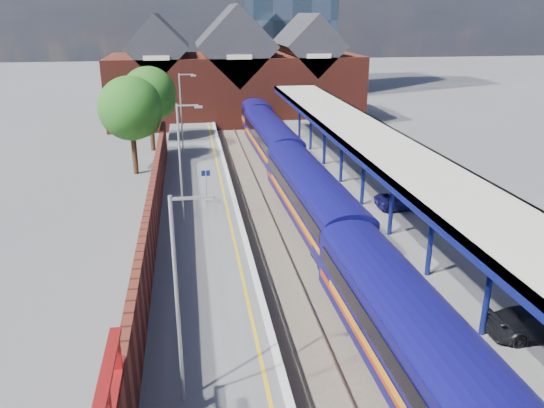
# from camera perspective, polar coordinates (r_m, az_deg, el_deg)

# --- Properties ---
(ground) EXTENTS (240.00, 240.00, 0.00)m
(ground) POSITION_cam_1_polar(r_m,az_deg,el_deg) (40.75, -0.24, 1.58)
(ground) COLOR #5B5B5E
(ground) RESTS_ON ground
(ballast_bed) EXTENTS (6.00, 76.00, 0.06)m
(ballast_bed) POSITION_cam_1_polar(r_m,az_deg,el_deg) (31.54, 2.53, -4.02)
(ballast_bed) COLOR #473D33
(ballast_bed) RESTS_ON ground
(rails) EXTENTS (4.51, 76.00, 0.14)m
(rails) POSITION_cam_1_polar(r_m,az_deg,el_deg) (31.51, 2.53, -3.87)
(rails) COLOR slate
(rails) RESTS_ON ground
(left_platform) EXTENTS (5.00, 76.00, 1.00)m
(left_platform) POSITION_cam_1_polar(r_m,az_deg,el_deg) (30.81, -7.56, -3.83)
(left_platform) COLOR #565659
(left_platform) RESTS_ON ground
(right_platform) EXTENTS (6.00, 76.00, 1.00)m
(right_platform) POSITION_cam_1_polar(r_m,az_deg,el_deg) (33.01, 12.81, -2.52)
(right_platform) COLOR #565659
(right_platform) RESTS_ON ground
(coping_left) EXTENTS (0.30, 76.00, 0.05)m
(coping_left) POSITION_cam_1_polar(r_m,az_deg,el_deg) (30.72, -3.22, -2.69)
(coping_left) COLOR silver
(coping_left) RESTS_ON left_platform
(coping_right) EXTENTS (0.30, 76.00, 0.05)m
(coping_right) POSITION_cam_1_polar(r_m,az_deg,el_deg) (31.90, 8.11, -1.99)
(coping_right) COLOR silver
(coping_right) RESTS_ON right_platform
(yellow_line) EXTENTS (0.14, 76.00, 0.01)m
(yellow_line) POSITION_cam_1_polar(r_m,az_deg,el_deg) (30.68, -4.34, -2.79)
(yellow_line) COLOR yellow
(yellow_line) RESTS_ON left_platform
(train) EXTENTS (3.16, 65.96, 3.45)m
(train) POSITION_cam_1_polar(r_m,az_deg,el_deg) (41.08, 1.67, 4.81)
(train) COLOR #0F0C56
(train) RESTS_ON ground
(canopy) EXTENTS (4.50, 52.00, 4.48)m
(canopy) POSITION_cam_1_polar(r_m,az_deg,el_deg) (33.12, 11.39, 6.32)
(canopy) COLOR navy
(canopy) RESTS_ON right_platform
(lamp_post_b) EXTENTS (1.48, 0.18, 7.00)m
(lamp_post_b) POSITION_cam_1_polar(r_m,az_deg,el_deg) (16.25, -9.75, -9.16)
(lamp_post_b) COLOR #A5A8AA
(lamp_post_b) RESTS_ON left_platform
(lamp_post_c) EXTENTS (1.48, 0.18, 7.00)m
(lamp_post_c) POSITION_cam_1_polar(r_m,az_deg,el_deg) (31.24, -9.64, 5.13)
(lamp_post_c) COLOR #A5A8AA
(lamp_post_c) RESTS_ON left_platform
(lamp_post_d) EXTENTS (1.48, 0.18, 7.00)m
(lamp_post_d) POSITION_cam_1_polar(r_m,az_deg,el_deg) (46.90, -9.60, 10.03)
(lamp_post_d) COLOR #A5A8AA
(lamp_post_d) RESTS_ON left_platform
(platform_sign) EXTENTS (0.55, 0.08, 2.50)m
(platform_sign) POSITION_cam_1_polar(r_m,az_deg,el_deg) (33.80, -7.10, 2.32)
(platform_sign) COLOR #A5A8AA
(platform_sign) RESTS_ON left_platform
(brick_wall) EXTENTS (0.35, 50.00, 3.86)m
(brick_wall) POSITION_cam_1_polar(r_m,az_deg,el_deg) (24.22, -13.46, -6.01)
(brick_wall) COLOR #581F17
(brick_wall) RESTS_ON left_platform
(station_building) EXTENTS (30.00, 12.12, 13.78)m
(station_building) POSITION_cam_1_polar(r_m,az_deg,el_deg) (66.90, -3.99, 13.54)
(station_building) COLOR #581F17
(station_building) RESTS_ON ground
(tree_near) EXTENTS (5.20, 5.20, 8.10)m
(tree_near) POSITION_cam_1_polar(r_m,az_deg,el_deg) (45.00, -14.78, 9.72)
(tree_near) COLOR #382314
(tree_near) RESTS_ON ground
(tree_far) EXTENTS (5.20, 5.20, 8.10)m
(tree_far) POSITION_cam_1_polar(r_m,az_deg,el_deg) (52.79, -12.91, 11.29)
(tree_far) COLOR #382314
(tree_far) RESTS_ON ground
(parked_car_dark) EXTENTS (3.99, 1.70, 1.15)m
(parked_car_dark) POSITION_cam_1_polar(r_m,az_deg,el_deg) (23.26, 26.61, -11.32)
(parked_car_dark) COLOR black
(parked_car_dark) RESTS_ON right_platform
(parked_car_blue) EXTENTS (3.86, 1.87, 1.06)m
(parked_car_blue) POSITION_cam_1_polar(r_m,az_deg,el_deg) (34.81, 14.13, 0.37)
(parked_car_blue) COLOR navy
(parked_car_blue) RESTS_ON right_platform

